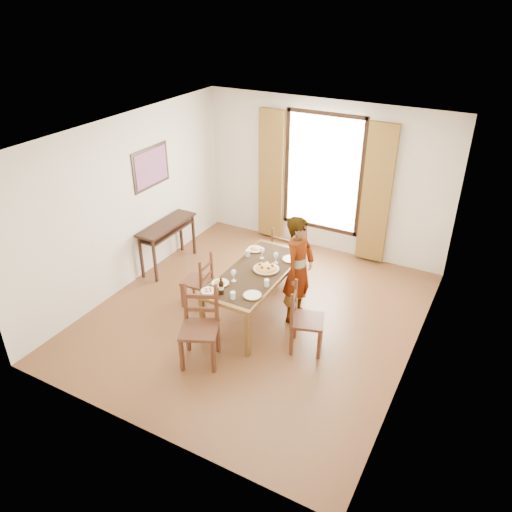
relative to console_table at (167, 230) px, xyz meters
The scene contains 22 objects.
ground 2.22m from the console_table, 16.47° to the right, with size 5.00×5.00×0.00m, color brown.
room_shell 2.25m from the console_table, 13.10° to the right, with size 4.60×5.10×2.74m.
console_table is the anchor object (origin of this frame).
dining_table 2.11m from the console_table, 16.37° to the right, with size 0.82×1.85×0.76m.
chair_west 1.41m from the console_table, 33.88° to the right, with size 0.41×0.41×0.87m.
chair_north 2.06m from the console_table, 16.88° to the left, with size 0.44×0.44×0.93m.
chair_south 2.61m from the console_table, 43.95° to the right, with size 0.62×0.62×1.06m.
chair_east 3.12m from the console_table, 17.87° to the right, with size 0.53×0.53×0.96m.
man 2.61m from the console_table, ahead, with size 0.44×0.62×1.62m, color gray.
plate_sw 2.09m from the console_table, 32.47° to the right, with size 0.27×0.27×0.05m, color silver, non-canonical shape.
plate_se 2.58m from the console_table, 27.16° to the right, with size 0.27×0.27×0.05m, color silver, non-canonical shape.
plate_nw 1.72m from the console_table, ahead, with size 0.27×0.27×0.05m, color silver, non-canonical shape.
plate_ne 2.33m from the console_table, ahead, with size 0.27×0.27×0.05m, color silver, non-canonical shape.
pasta_platter 2.20m from the console_table, 12.94° to the right, with size 0.40×0.40×0.10m, color #B35316, non-canonical shape.
caprese_plate 2.20m from the console_table, 38.23° to the right, with size 0.20×0.20×0.04m, color silver, non-canonical shape.
wine_glass_a 2.13m from the console_table, 27.26° to the right, with size 0.08×0.08×0.18m, color white, non-canonical shape.
wine_glass_b 2.20m from the console_table, ahead, with size 0.08×0.08×0.18m, color white, non-canonical shape.
wine_glass_c 1.95m from the console_table, ahead, with size 0.08×0.08×0.18m, color white, non-canonical shape.
tumbler_a 2.51m from the console_table, 20.41° to the right, with size 0.07×0.07×0.10m, color silver.
tumbler_b 1.74m from the console_table, ahead, with size 0.07×0.07×0.10m, color silver.
tumbler_c 2.50m from the console_table, 32.75° to the right, with size 0.07×0.07×0.10m, color silver.
wine_bottle 2.34m from the console_table, 34.80° to the right, with size 0.07×0.07×0.25m, color black, non-canonical shape.
Camera 1 is at (2.90, -5.35, 4.38)m, focal length 35.00 mm.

